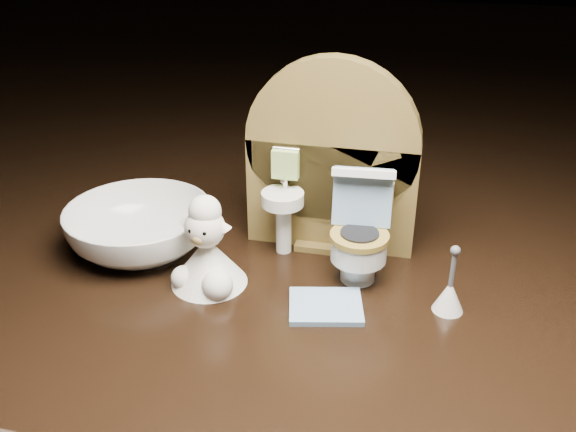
# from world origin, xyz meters

# --- Properties ---
(backdrop_panel) EXTENTS (0.13, 0.05, 0.15)m
(backdrop_panel) POSITION_xyz_m (-0.00, 0.06, 0.07)
(backdrop_panel) COLOR brown
(backdrop_panel) RESTS_ON ground
(toy_toilet) EXTENTS (0.04, 0.05, 0.08)m
(toy_toilet) POSITION_xyz_m (0.03, 0.03, 0.03)
(toy_toilet) COLOR white
(toy_toilet) RESTS_ON ground
(bath_mat) EXTENTS (0.06, 0.05, 0.00)m
(bath_mat) POSITION_xyz_m (0.01, -0.02, 0.00)
(bath_mat) COLOR #7BA0C4
(bath_mat) RESTS_ON ground
(toilet_brush) EXTENTS (0.02, 0.02, 0.05)m
(toilet_brush) POSITION_xyz_m (0.09, -0.00, 0.01)
(toilet_brush) COLOR white
(toilet_brush) RESTS_ON ground
(plush_lamb) EXTENTS (0.05, 0.05, 0.07)m
(plush_lamb) POSITION_xyz_m (-0.07, -0.01, 0.02)
(plush_lamb) COLOR white
(plush_lamb) RESTS_ON ground
(ceramic_bowl) EXTENTS (0.14, 0.14, 0.04)m
(ceramic_bowl) POSITION_xyz_m (-0.14, 0.02, 0.02)
(ceramic_bowl) COLOR white
(ceramic_bowl) RESTS_ON ground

